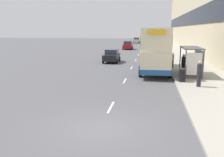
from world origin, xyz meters
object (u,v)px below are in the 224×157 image
object	(u,v)px
bus_shelter	(194,56)
car_2	(136,40)
car_1	(112,56)
pedestrian_at_shelter	(202,66)
pedestrian_1	(172,60)
pedestrian_3	(183,64)
litter_bin	(182,75)
double_decker_bus_near	(155,49)
pedestrian_2	(199,74)
car_0	(128,45)

from	to	relation	value
bus_shelter	car_2	size ratio (longest dim) A/B	0.98
car_1	pedestrian_at_shelter	world-z (taller)	pedestrian_at_shelter
car_1	pedestrian_1	distance (m)	8.63
pedestrian_3	litter_bin	xyz separation A→B (m)	(-0.48, -3.68, -0.39)
pedestrian_at_shelter	litter_bin	bearing A→B (deg)	-128.10
double_decker_bus_near	pedestrian_3	bearing A→B (deg)	-33.68
pedestrian_2	bus_shelter	bearing A→B (deg)	86.65
car_2	double_decker_bus_near	bearing A→B (deg)	95.36
car_2	pedestrian_2	size ratio (longest dim) A/B	2.30
double_decker_bus_near	car_1	world-z (taller)	double_decker_bus_near
pedestrian_2	litter_bin	xyz separation A→B (m)	(-0.96, 1.59, -0.42)
double_decker_bus_near	pedestrian_3	xyz separation A→B (m)	(2.56, -1.71, -1.22)
car_1	pedestrian_3	size ratio (longest dim) A/B	2.19
car_0	car_1	distance (m)	21.58
pedestrian_at_shelter	pedestrian_1	xyz separation A→B (m)	(-2.05, 4.85, -0.08)
pedestrian_3	litter_bin	bearing A→B (deg)	-97.50
car_0	car_1	xyz separation A→B (m)	(-0.07, -21.58, -0.03)
bus_shelter	car_1	bearing A→B (deg)	133.98
pedestrian_2	pedestrian_3	xyz separation A→B (m)	(-0.48, 5.28, -0.03)
bus_shelter	double_decker_bus_near	distance (m)	4.19
pedestrian_1	litter_bin	xyz separation A→B (m)	(0.20, -7.21, -0.29)
car_1	pedestrian_2	size ratio (longest dim) A/B	2.12
pedestrian_at_shelter	litter_bin	size ratio (longest dim) A/B	1.68
double_decker_bus_near	pedestrian_2	bearing A→B (deg)	-66.49
car_2	litter_bin	world-z (taller)	car_2
car_2	pedestrian_1	size ratio (longest dim) A/B	2.68
car_0	pedestrian_1	distance (m)	27.19
pedestrian_at_shelter	pedestrian_3	distance (m)	1.90
car_1	double_decker_bus_near	bearing A→B (deg)	129.89
pedestrian_at_shelter	pedestrian_1	distance (m)	5.26
bus_shelter	double_decker_bus_near	bearing A→B (deg)	142.27
car_1	car_2	world-z (taller)	car_2
double_decker_bus_near	pedestrian_1	bearing A→B (deg)	44.09
car_0	litter_bin	xyz separation A→B (m)	(7.40, -33.43, -0.19)
pedestrian_1	pedestrian_3	bearing A→B (deg)	-79.02
litter_bin	pedestrian_at_shelter	bearing A→B (deg)	51.90
car_1	pedestrian_at_shelter	distance (m)	13.31
car_0	pedestrian_at_shelter	xyz separation A→B (m)	(9.25, -31.07, 0.18)
bus_shelter	pedestrian_2	world-z (taller)	bus_shelter
car_0	pedestrian_3	bearing A→B (deg)	104.85
double_decker_bus_near	pedestrian_1	world-z (taller)	double_decker_bus_near
bus_shelter	pedestrian_3	world-z (taller)	bus_shelter
double_decker_bus_near	pedestrian_1	xyz separation A→B (m)	(1.88, 1.82, -1.33)
litter_bin	pedestrian_2	bearing A→B (deg)	-58.85
double_decker_bus_near	car_0	xyz separation A→B (m)	(-5.33, 28.04, -1.42)
pedestrian_at_shelter	bus_shelter	bearing A→B (deg)	142.73
car_2	pedestrian_3	size ratio (longest dim) A/B	2.38
pedestrian_3	double_decker_bus_near	bearing A→B (deg)	146.32
car_0	pedestrian_1	world-z (taller)	car_0
double_decker_bus_near	pedestrian_2	size ratio (longest dim) A/B	5.47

